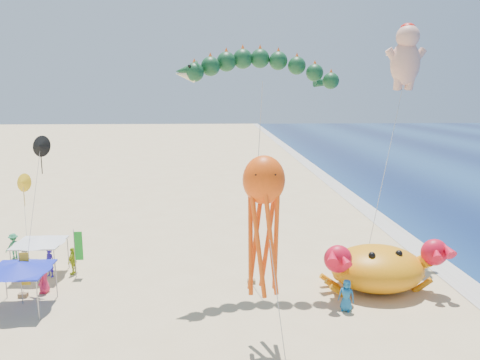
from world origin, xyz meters
name	(u,v)px	position (x,y,z in m)	size (l,w,h in m)	color
ground	(275,291)	(0.00, 0.00, 0.00)	(320.00, 320.00, 0.00)	#D1B784
foam_strip	(468,287)	(12.00, 0.00, 0.01)	(320.00, 320.00, 0.00)	silver
crab_inflatable	(378,267)	(6.22, -0.10, 1.47)	(7.63, 5.37, 3.35)	orange
dragon_kite	(260,73)	(-0.83, 1.60, 12.94)	(9.96, 3.91, 14.03)	#103B1E
cherub_kite	(406,55)	(9.79, 6.50, 14.38)	(4.88, 5.15, 16.55)	#E1A089
octopus_kite	(264,215)	(-1.31, -5.79, 6.32)	(2.04, 3.23, 9.05)	#F7500D
canopy_blue	(19,267)	(-14.32, -1.55, 2.44)	(3.45, 3.45, 2.71)	gray
canopy_white	(39,240)	(-14.96, 3.27, 2.44)	(3.20, 3.20, 2.71)	gray
feather_flags	(13,263)	(-15.40, 0.27, 2.01)	(6.30, 6.18, 3.20)	gray
beachgoers	(60,272)	(-13.23, 1.57, 0.91)	(22.89, 13.09, 1.90)	#C61F45
small_kites	(14,192)	(-15.58, 1.54, 5.99)	(4.34, 12.59, 9.33)	black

